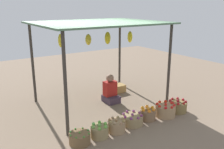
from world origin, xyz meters
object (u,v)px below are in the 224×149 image
(basket_purple_onions, at_px, (132,120))
(wooden_crate_near_vendor, at_px, (117,88))
(basket_green_chilies, at_px, (80,138))
(basket_potatoes, at_px, (117,126))
(basket_green_apples, at_px, (100,131))
(basket_red_apples, at_px, (177,106))
(basket_oranges, at_px, (148,114))
(basket_red_tomatoes, at_px, (165,110))
(vendor_person, at_px, (110,91))

(basket_purple_onions, xyz_separation_m, wooden_crate_near_vendor, (0.92, 1.92, 0.00))
(basket_green_chilies, relative_size, basket_potatoes, 1.11)
(basket_green_apples, bearing_deg, basket_red_apples, -0.17)
(basket_oranges, relative_size, basket_red_tomatoes, 0.75)
(basket_purple_onions, height_order, wooden_crate_near_vendor, basket_purple_onions)
(basket_green_chilies, xyz_separation_m, basket_purple_onions, (1.33, 0.08, -0.00))
(basket_green_apples, xyz_separation_m, basket_red_tomatoes, (1.81, -0.02, 0.01))
(basket_purple_onions, bearing_deg, wooden_crate_near_vendor, 64.34)
(basket_green_chilies, xyz_separation_m, basket_potatoes, (0.85, -0.01, 0.02))
(basket_potatoes, height_order, basket_red_apples, basket_red_apples)
(basket_green_chilies, height_order, basket_red_tomatoes, basket_red_tomatoes)
(basket_green_chilies, distance_m, wooden_crate_near_vendor, 3.01)
(vendor_person, xyz_separation_m, basket_potatoes, (-0.79, -1.46, -0.17))
(basket_green_chilies, distance_m, basket_red_tomatoes, 2.25)
(basket_purple_onions, relative_size, basket_red_tomatoes, 0.99)
(vendor_person, xyz_separation_m, basket_green_apples, (-1.20, -1.45, -0.17))
(basket_green_chilies, bearing_deg, basket_oranges, 2.05)
(basket_purple_onions, height_order, basket_red_apples, basket_red_apples)
(vendor_person, distance_m, basket_purple_onions, 1.42)
(vendor_person, bearing_deg, basket_purple_onions, -102.81)
(basket_potatoes, relative_size, basket_purple_onions, 0.78)
(basket_green_chilies, relative_size, basket_oranges, 1.14)
(basket_red_tomatoes, bearing_deg, basket_red_apples, 1.51)
(basket_green_apples, xyz_separation_m, basket_purple_onions, (0.89, 0.07, -0.02))
(basket_oranges, relative_size, wooden_crate_near_vendor, 0.85)
(basket_red_apples, bearing_deg, basket_green_apples, 179.83)
(basket_red_tomatoes, bearing_deg, basket_green_chilies, 179.57)
(basket_purple_onions, bearing_deg, basket_green_apples, -175.23)
(basket_green_chilies, distance_m, basket_purple_onions, 1.33)
(basket_red_tomatoes, bearing_deg, basket_purple_onions, 174.29)
(basket_potatoes, bearing_deg, basket_green_apples, 178.90)
(basket_potatoes, xyz_separation_m, basket_purple_onions, (0.48, 0.08, -0.02))
(basket_oranges, xyz_separation_m, basket_red_apples, (0.91, -0.07, 0.00))
(wooden_crate_near_vendor, bearing_deg, basket_green_apples, -132.24)
(basket_green_apples, distance_m, basket_purple_onions, 0.89)
(basket_green_apples, relative_size, wooden_crate_near_vendor, 0.85)
(basket_green_apples, relative_size, basket_potatoes, 0.97)
(basket_red_tomatoes, bearing_deg, basket_green_apples, 179.43)
(vendor_person, height_order, basket_oranges, vendor_person)
(basket_green_chilies, relative_size, basket_red_tomatoes, 0.86)
(basket_purple_onions, distance_m, basket_oranges, 0.44)
(basket_red_tomatoes, relative_size, basket_red_apples, 1.06)
(basket_purple_onions, xyz_separation_m, basket_red_apples, (1.36, -0.08, 0.03))
(basket_green_apples, distance_m, basket_potatoes, 0.41)
(basket_potatoes, distance_m, basket_oranges, 0.93)
(basket_green_apples, distance_m, basket_oranges, 1.33)
(basket_potatoes, bearing_deg, basket_purple_onions, 9.66)
(basket_green_chilies, relative_size, basket_red_apples, 0.91)
(basket_green_apples, xyz_separation_m, basket_potatoes, (0.41, -0.01, 0.00))
(basket_potatoes, bearing_deg, wooden_crate_near_vendor, 54.96)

